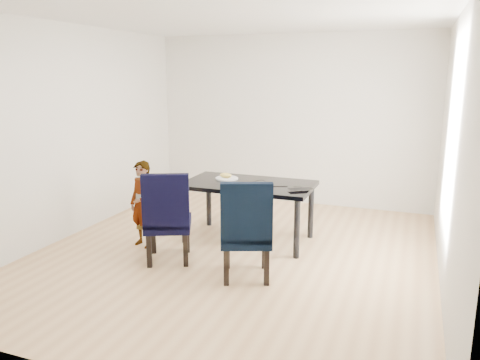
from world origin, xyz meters
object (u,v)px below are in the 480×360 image
at_px(chair_left, 168,216).
at_px(child, 143,204).
at_px(dining_table, 248,212).
at_px(chair_right, 246,228).
at_px(laptop, 300,189).
at_px(plate, 227,178).

bearing_deg(chair_left, child, 126.38).
relative_size(dining_table, chair_right, 1.51).
bearing_deg(dining_table, laptop, -10.30).
distance_m(chair_right, child, 1.54).
bearing_deg(chair_left, dining_table, 31.50).
distance_m(chair_left, chair_right, 0.99).
height_order(dining_table, laptop, laptop).
xyz_separation_m(plate, laptop, (1.02, -0.23, 0.00)).
distance_m(child, plate, 1.12).
height_order(plate, laptop, laptop).
xyz_separation_m(dining_table, laptop, (0.68, -0.12, 0.39)).
height_order(dining_table, chair_left, chair_left).
bearing_deg(plate, laptop, -12.70).
relative_size(dining_table, laptop, 5.49).
relative_size(child, plate, 3.62).
bearing_deg(chair_right, dining_table, 87.77).
distance_m(chair_left, child, 0.58).
height_order(dining_table, plate, plate).
xyz_separation_m(chair_right, plate, (-0.69, 1.15, 0.23)).
xyz_separation_m(chair_left, chair_right, (0.98, -0.12, 0.01)).
bearing_deg(plate, dining_table, -17.43).
distance_m(dining_table, chair_left, 1.13).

